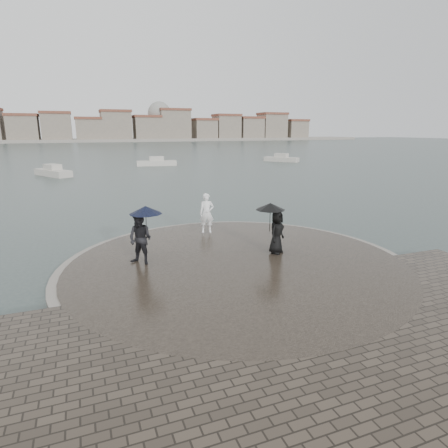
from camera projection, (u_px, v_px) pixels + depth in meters
name	position (u px, v px, depth m)	size (l,w,h in m)	color
ground	(286.00, 315.00, 10.32)	(400.00, 400.00, 0.00)	#2B3835
kerb_ring	(237.00, 267.00, 13.45)	(12.50, 12.50, 0.32)	gray
quay_tip	(237.00, 266.00, 13.44)	(11.90, 11.90, 0.36)	#2D261E
statue	(207.00, 213.00, 17.05)	(0.66, 0.43, 1.81)	white
visitor_left	(142.00, 232.00, 12.98)	(1.38, 1.22, 2.04)	black
visitor_right	(275.00, 224.00, 14.09)	(1.29, 1.12, 1.95)	black
far_skyline	(72.00, 128.00, 152.17)	(260.00, 20.00, 37.00)	gray
boats	(177.00, 164.00, 51.26)	(37.36, 13.30, 1.50)	beige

